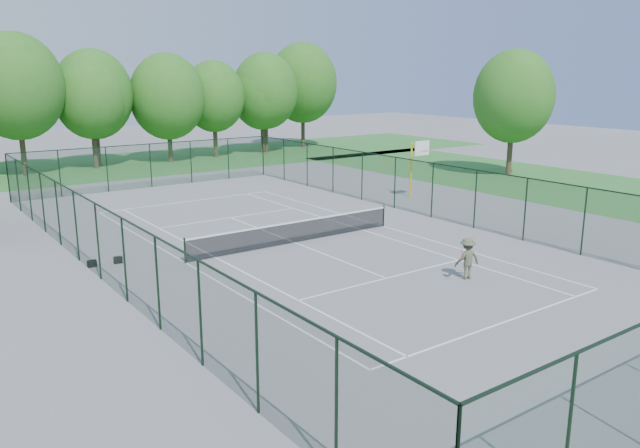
{
  "coord_description": "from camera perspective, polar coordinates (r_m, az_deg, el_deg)",
  "views": [
    {
      "loc": [
        -15.53,
        -23.51,
        7.77
      ],
      "look_at": [
        0.0,
        -2.0,
        1.3
      ],
      "focal_mm": 35.0,
      "sensor_mm": 36.0,
      "label": 1
    }
  ],
  "objects": [
    {
      "name": "sports_bag_b",
      "position": [
        27.42,
        -17.98,
        -3.15
      ],
      "size": [
        0.39,
        0.28,
        0.28
      ],
      "primitive_type": "cube",
      "rotation": [
        0.0,
        0.0,
        -0.19
      ],
      "color": "black",
      "rests_on": "ground"
    },
    {
      "name": "sports_bag_a",
      "position": [
        27.26,
        -20.13,
        -3.41
      ],
      "size": [
        0.36,
        0.22,
        0.28
      ],
      "primitive_type": "cube",
      "rotation": [
        0.0,
        0.0,
        0.03
      ],
      "color": "black",
      "rests_on": "ground"
    },
    {
      "name": "grass_side",
      "position": [
        48.78,
        19.12,
        3.79
      ],
      "size": [
        14.0,
        40.0,
        0.01
      ],
      "primitive_type": "cube",
      "color": "#377D33",
      "rests_on": "ground"
    },
    {
      "name": "tennis_net",
      "position": [
        29.08,
        -2.31,
        -0.63
      ],
      "size": [
        11.08,
        0.08,
        1.1
      ],
      "color": "black",
      "rests_on": "ground"
    },
    {
      "name": "tree_line_far",
      "position": [
        55.75,
        -20.02,
        11.07
      ],
      "size": [
        39.4,
        6.4,
        9.7
      ],
      "color": "#483826",
      "rests_on": "ground"
    },
    {
      "name": "tree_side",
      "position": [
        50.06,
        17.29,
        11.07
      ],
      "size": [
        6.01,
        6.01,
        9.51
      ],
      "color": "#483826",
      "rests_on": "ground"
    },
    {
      "name": "grass_far",
      "position": [
        56.26,
        -19.52,
        4.98
      ],
      "size": [
        80.0,
        16.0,
        0.01
      ],
      "primitive_type": "cube",
      "color": "#377D33",
      "rests_on": "ground"
    },
    {
      "name": "ground",
      "position": [
        29.23,
        -2.3,
        -1.72
      ],
      "size": [
        140.0,
        140.0,
        0.0
      ],
      "primitive_type": "plane",
      "color": "gray",
      "rests_on": "ground"
    },
    {
      "name": "tennis_player",
      "position": [
        24.64,
        13.31,
        -3.08
      ],
      "size": [
        1.82,
        0.94,
        1.62
      ],
      "color": "#52553E",
      "rests_on": "ground"
    },
    {
      "name": "basketball_goal",
      "position": [
        39.75,
        8.86,
        6.02
      ],
      "size": [
        1.2,
        1.43,
        3.65
      ],
      "color": "yellow",
      "rests_on": "ground"
    },
    {
      "name": "court_lines",
      "position": [
        29.23,
        -2.3,
        -1.72
      ],
      "size": [
        11.05,
        23.85,
        0.01
      ],
      "color": "white",
      "rests_on": "ground"
    },
    {
      "name": "fence_enclosure",
      "position": [
        28.86,
        -2.33,
        1.26
      ],
      "size": [
        18.05,
        36.05,
        3.02
      ],
      "color": "#193822",
      "rests_on": "ground"
    }
  ]
}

